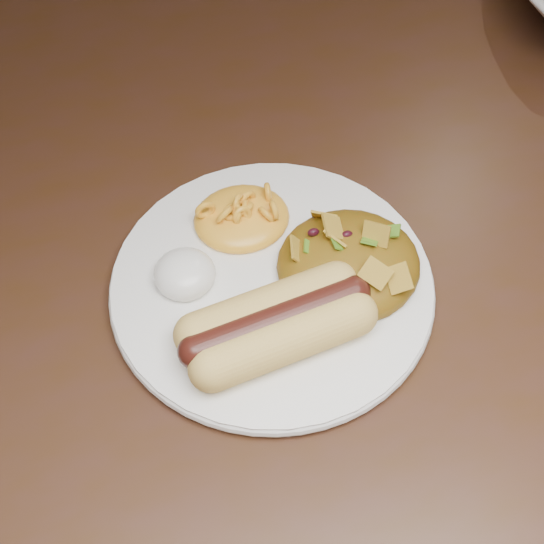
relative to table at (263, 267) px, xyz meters
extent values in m
plane|color=#461F16|center=(0.00, 0.00, -0.66)|extent=(4.00, 4.00, 0.00)
cube|color=#341D0B|center=(0.00, 0.00, 0.07)|extent=(1.60, 0.90, 0.04)
cylinder|color=white|center=(-0.02, -0.09, 0.10)|extent=(0.30, 0.30, 0.01)
cylinder|color=#ECCC6B|center=(-0.03, -0.15, 0.12)|extent=(0.11, 0.05, 0.03)
cylinder|color=#ECCC6B|center=(-0.03, -0.12, 0.12)|extent=(0.11, 0.05, 0.03)
cylinder|color=#411A11|center=(-0.03, -0.14, 0.13)|extent=(0.12, 0.04, 0.02)
ellipsoid|color=#FFD24A|center=(-0.02, -0.03, 0.12)|extent=(0.09, 0.08, 0.03)
ellipsoid|color=white|center=(-0.08, -0.07, 0.12)|extent=(0.06, 0.06, 0.03)
ellipsoid|color=#AC3308|center=(0.04, -0.10, 0.12)|extent=(0.11, 0.10, 0.04)
camera|label=1|loc=(-0.11, -0.40, 0.57)|focal=50.00mm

